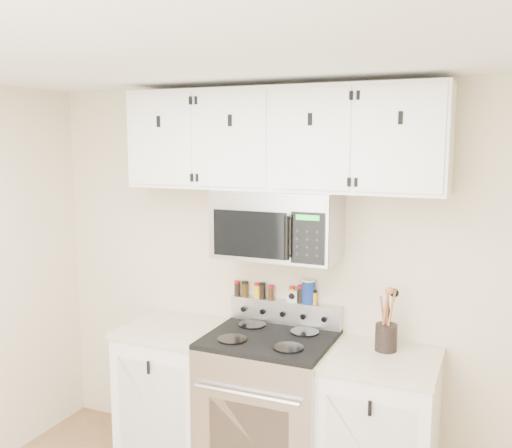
{
  "coord_description": "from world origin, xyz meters",
  "views": [
    {
      "loc": [
        1.25,
        -1.7,
        2.14
      ],
      "look_at": [
        -0.1,
        1.45,
        1.64
      ],
      "focal_mm": 40.0,
      "sensor_mm": 36.0,
      "label": 1
    }
  ],
  "objects_px": {
    "microwave": "(277,224)",
    "salt_canister": "(308,291)",
    "range": "(269,407)",
    "utensil_crock": "(386,335)"
  },
  "relations": [
    {
      "from": "microwave",
      "to": "salt_canister",
      "type": "relative_size",
      "value": 4.78
    },
    {
      "from": "microwave",
      "to": "utensil_crock",
      "type": "bearing_deg",
      "value": -0.53
    },
    {
      "from": "range",
      "to": "utensil_crock",
      "type": "relative_size",
      "value": 2.95
    },
    {
      "from": "range",
      "to": "salt_canister",
      "type": "bearing_deg",
      "value": 61.0
    },
    {
      "from": "utensil_crock",
      "to": "range",
      "type": "bearing_deg",
      "value": -170.09
    },
    {
      "from": "range",
      "to": "utensil_crock",
      "type": "xyz_separation_m",
      "value": [
        0.69,
        0.12,
        0.53
      ]
    },
    {
      "from": "range",
      "to": "microwave",
      "type": "bearing_deg",
      "value": 89.77
    },
    {
      "from": "microwave",
      "to": "salt_canister",
      "type": "distance_m",
      "value": 0.5
    },
    {
      "from": "microwave",
      "to": "utensil_crock",
      "type": "height_order",
      "value": "microwave"
    },
    {
      "from": "range",
      "to": "salt_canister",
      "type": "xyz_separation_m",
      "value": [
        0.16,
        0.28,
        0.69
      ]
    }
  ]
}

